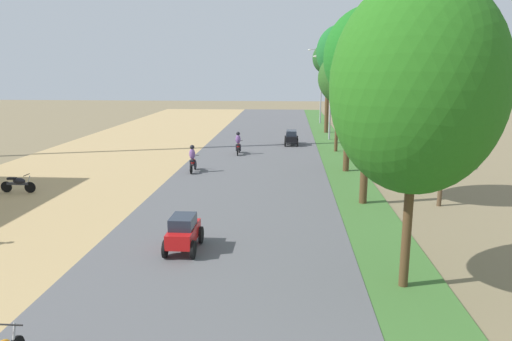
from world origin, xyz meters
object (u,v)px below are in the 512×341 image
median_tree_nearest (417,87)px  streetlamp_near (331,91)px  utility_pole_far (362,85)px  median_tree_fifth (328,60)px  parked_motorbike_fourth (18,183)px  streetlamp_mid (321,81)px  median_tree_fourth (339,53)px  motorbike_ahead_third (193,159)px  motorbike_ahead_fourth (238,144)px  median_tree_third (349,79)px  car_hatchback_red (183,232)px  car_sedan_black (291,137)px  median_tree_second (370,58)px  utility_pole_near (447,114)px

median_tree_nearest → streetlamp_near: 28.81m
median_tree_nearest → streetlamp_near: median_tree_nearest is taller
median_tree_nearest → streetlamp_near: size_ratio=1.16×
median_tree_nearest → utility_pole_far: bearing=85.0°
median_tree_fifth → parked_motorbike_fourth: bearing=-125.4°
streetlamp_near → streetlamp_mid: bearing=90.0°
median_tree_nearest → median_tree_fourth: bearing=89.5°
motorbike_ahead_third → motorbike_ahead_fourth: bearing=71.3°
median_tree_third → median_tree_fourth: bearing=89.6°
parked_motorbike_fourth → car_hatchback_red: 12.27m
median_tree_fourth → car_sedan_black: bearing=141.1°
median_tree_second → motorbike_ahead_fourth: median_tree_second is taller
median_tree_third → utility_pole_far: utility_pole_far is taller
parked_motorbike_fourth → median_tree_nearest: bearing=-28.9°
median_tree_nearest → median_tree_fifth: size_ratio=0.99×
parked_motorbike_fourth → utility_pole_near: size_ratio=0.22×
utility_pole_far → streetlamp_mid: bearing=95.8°
utility_pole_near → median_tree_fourth: bearing=103.4°
median_tree_fifth → motorbike_ahead_fourth: size_ratio=4.77×
median_tree_fourth → streetlamp_mid: bearing=90.0°
streetlamp_near → streetlamp_mid: size_ratio=0.88×
median_tree_third → streetlamp_near: size_ratio=0.99×
median_tree_fourth → car_hatchback_red: (-7.11, -20.50, -6.56)m
median_tree_nearest → streetlamp_mid: 41.52m
utility_pole_far → motorbike_ahead_fourth: (-9.04, -2.48, -4.11)m
median_tree_fourth → motorbike_ahead_third: 13.88m
car_sedan_black → motorbike_ahead_fourth: 5.98m
median_tree_second → motorbike_ahead_third: bearing=146.8°
motorbike_ahead_third → streetlamp_mid: bearing=70.9°
median_tree_second → streetlamp_near: bearing=89.8°
median_tree_fourth → utility_pole_far: utility_pole_far is taller
median_tree_fourth → utility_pole_far: 3.03m
utility_pole_near → car_sedan_black: utility_pole_near is taller
median_tree_nearest → car_hatchback_red: (-6.89, 2.21, -4.97)m
car_sedan_black → motorbike_ahead_fourth: (-3.86, -4.57, 0.11)m
median_tree_second → streetlamp_mid: (0.07, 32.89, -1.80)m
parked_motorbike_fourth → median_tree_third: median_tree_third is taller
median_tree_fourth → streetlamp_near: size_ratio=1.25×
median_tree_nearest → car_hatchback_red: bearing=162.2°
parked_motorbike_fourth → motorbike_ahead_third: bearing=34.4°
median_tree_fifth → car_sedan_black: median_tree_fifth is taller
parked_motorbike_fourth → median_tree_fourth: bearing=38.1°
median_tree_second → motorbike_ahead_third: size_ratio=4.90×
utility_pole_near → motorbike_ahead_fourth: utility_pole_near is taller
median_tree_fifth → median_tree_fourth: bearing=-90.4°
parked_motorbike_fourth → median_tree_second: 18.10m
median_tree_fourth → streetlamp_near: 6.76m
parked_motorbike_fourth → median_tree_fourth: 22.75m
median_tree_fourth → median_tree_fifth: (0.07, 10.77, -0.30)m
median_tree_fifth → car_sedan_black: (-3.42, -8.07, -6.27)m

